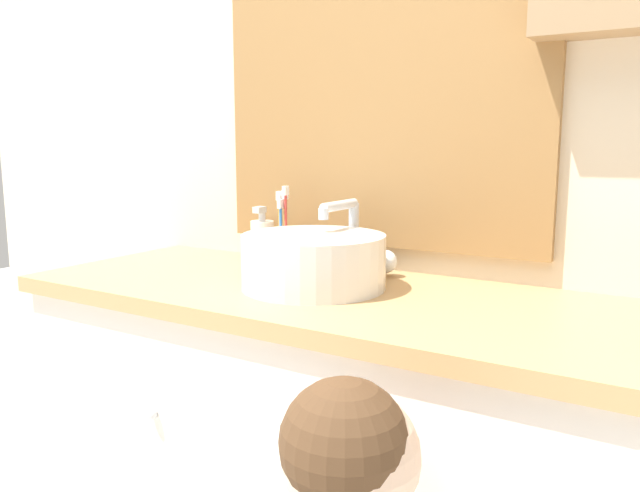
% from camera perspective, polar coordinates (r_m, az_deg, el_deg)
% --- Properties ---
extents(wall_back, '(3.20, 0.18, 2.50)m').
position_cam_1_polar(wall_back, '(1.48, 9.34, 13.55)').
color(wall_back, beige).
rests_on(wall_back, ground_plane).
extents(vanity_counter, '(1.47, 0.52, 0.87)m').
position_cam_1_polar(vanity_counter, '(1.43, 2.94, -21.39)').
color(vanity_counter, silver).
rests_on(vanity_counter, ground_plane).
extents(sink_basin, '(0.30, 0.35, 0.18)m').
position_cam_1_polar(sink_basin, '(1.31, -0.46, -1.27)').
color(sink_basin, silver).
rests_on(sink_basin, vanity_counter).
extents(toothbrush_holder, '(0.06, 0.06, 0.20)m').
position_cam_1_polar(toothbrush_holder, '(1.54, -3.36, 0.02)').
color(toothbrush_holder, silver).
rests_on(toothbrush_holder, vanity_counter).
extents(soap_dispenser, '(0.06, 0.06, 0.14)m').
position_cam_1_polar(soap_dispenser, '(1.61, -5.30, 0.58)').
color(soap_dispenser, white).
rests_on(soap_dispenser, vanity_counter).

